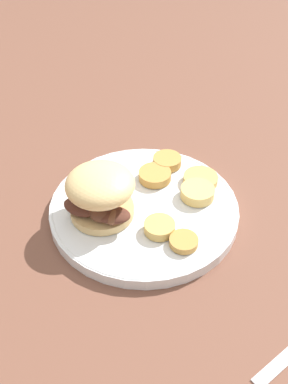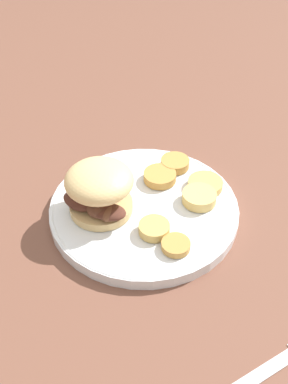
# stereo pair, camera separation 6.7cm
# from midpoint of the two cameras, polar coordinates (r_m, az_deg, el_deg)

# --- Properties ---
(ground_plane) EXTENTS (4.00, 4.00, 0.00)m
(ground_plane) POSITION_cam_midpoint_polar(r_m,az_deg,el_deg) (0.70, 2.74, -2.88)
(ground_plane) COLOR brown
(dinner_plate) EXTENTS (0.29, 0.29, 0.02)m
(dinner_plate) POSITION_cam_midpoint_polar(r_m,az_deg,el_deg) (0.69, 2.77, -2.22)
(dinner_plate) COLOR white
(dinner_plate) RESTS_ON ground_plane
(sandwich) EXTENTS (0.11, 0.11, 0.08)m
(sandwich) POSITION_cam_midpoint_polar(r_m,az_deg,el_deg) (0.64, -2.82, 0.25)
(sandwich) COLOR tan
(sandwich) RESTS_ON dinner_plate
(potato_round_0) EXTENTS (0.04, 0.04, 0.01)m
(potato_round_0) POSITION_cam_midpoint_polar(r_m,az_deg,el_deg) (0.62, 7.14, -6.87)
(potato_round_0) COLOR #BC8942
(potato_round_0) RESTS_ON dinner_plate
(potato_round_1) EXTENTS (0.06, 0.06, 0.01)m
(potato_round_1) POSITION_cam_midpoint_polar(r_m,az_deg,el_deg) (0.72, 10.42, 0.87)
(potato_round_1) COLOR tan
(potato_round_1) RESTS_ON dinner_plate
(potato_round_2) EXTENTS (0.05, 0.05, 0.01)m
(potato_round_2) POSITION_cam_midpoint_polar(r_m,az_deg,el_deg) (0.75, 6.49, 3.55)
(potato_round_2) COLOR #BC8942
(potato_round_2) RESTS_ON dinner_plate
(potato_round_3) EXTENTS (0.04, 0.04, 0.01)m
(potato_round_3) POSITION_cam_midpoint_polar(r_m,az_deg,el_deg) (0.64, 4.30, -4.78)
(potato_round_3) COLOR tan
(potato_round_3) RESTS_ON dinner_plate
(potato_round_4) EXTENTS (0.05, 0.05, 0.01)m
(potato_round_4) POSITION_cam_midpoint_polar(r_m,az_deg,el_deg) (0.72, 4.66, 1.86)
(potato_round_4) COLOR #BC8942
(potato_round_4) RESTS_ON dinner_plate
(potato_round_5) EXTENTS (0.05, 0.05, 0.02)m
(potato_round_5) POSITION_cam_midpoint_polar(r_m,az_deg,el_deg) (0.69, 9.83, -0.94)
(potato_round_5) COLOR #DBB766
(potato_round_5) RESTS_ON dinner_plate
(fork) EXTENTS (0.15, 0.09, 0.00)m
(fork) POSITION_cam_midpoint_polar(r_m,az_deg,el_deg) (0.58, 20.29, -19.74)
(fork) COLOR silver
(fork) RESTS_ON ground_plane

